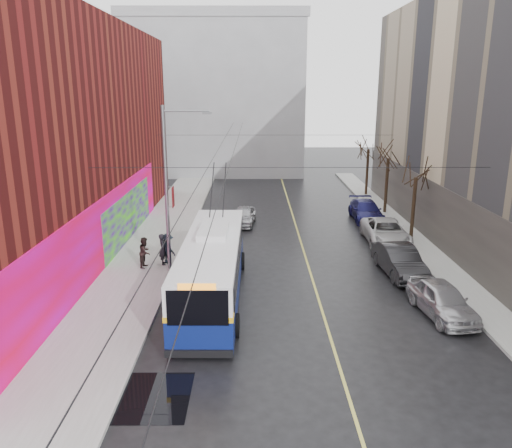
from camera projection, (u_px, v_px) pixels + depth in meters
The scene contains 22 objects.
ground at pixel (298, 367), 18.21m from camera, with size 140.00×140.00×0.00m, color black.
sidewalk_left at pixel (147, 257), 29.73m from camera, with size 4.00×60.00×0.15m, color gray.
sidewalk_right at pixel (431, 257), 29.81m from camera, with size 2.00×60.00×0.15m, color gray.
lane_line at pixel (303, 248), 31.72m from camera, with size 0.12×50.00×0.01m, color #BFB74C.
building_left at pixel (14, 137), 29.79m from camera, with size 12.11×36.00×14.00m.
building_far at pixel (217, 95), 59.21m from camera, with size 20.50×12.10×18.00m.
streetlight_pole at pixel (169, 185), 26.55m from camera, with size 2.65×0.60×9.00m.
catenary_wires at pixel (239, 148), 30.80m from camera, with size 18.00×60.00×0.22m.
tree_near at pixel (417, 166), 32.38m from camera, with size 3.20×3.20×6.40m.
tree_mid at pixel (389, 149), 39.06m from camera, with size 3.20×3.20×6.68m.
tree_far at pixel (369, 141), 45.84m from camera, with size 3.20×3.20×6.57m.
puddle at pixel (152, 397), 16.43m from camera, with size 2.53×2.89×0.01m, color black.
pigeons_flying at pixel (258, 135), 26.39m from camera, with size 3.76×2.62×1.71m.
trolleybus at pixel (212, 266), 23.85m from camera, with size 2.92×12.14×5.72m.
parked_car_a at pixel (442, 300), 22.14m from camera, with size 1.78×4.43×1.51m, color #BABABF.
parked_car_b at pixel (399, 260), 27.07m from camera, with size 1.68×4.82×1.59m, color #252528.
parked_car_c at pixel (386, 232), 32.56m from camera, with size 2.55×5.52×1.53m, color #BBBBBD.
parked_car_d at pixel (366, 211), 38.19m from camera, with size 2.09×5.15×1.50m, color #181752.
following_car at pixel (244, 216), 37.02m from camera, with size 1.59×3.96×1.35m, color #A1A2A6.
pedestrian_a at pixel (163, 249), 28.18m from camera, with size 0.65×0.43×1.79m, color black.
pedestrian_b at pixel (145, 252), 27.74m from camera, with size 0.84×0.65×1.72m, color black.
pedestrian_c at pixel (168, 249), 28.32m from camera, with size 1.13×0.65×1.75m, color black.
Camera 1 is at (-1.63, -16.18, 9.84)m, focal length 35.00 mm.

